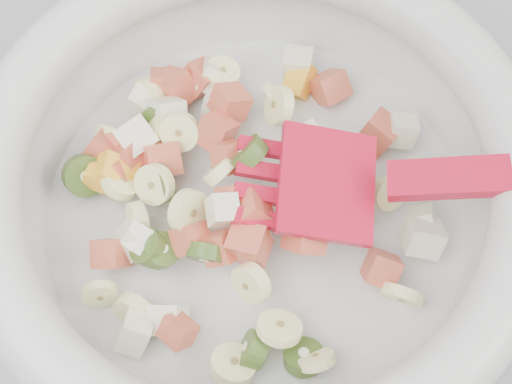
{
  "coord_description": "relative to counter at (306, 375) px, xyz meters",
  "views": [
    {
      "loc": [
        -0.04,
        1.23,
        1.39
      ],
      "look_at": [
        -0.06,
        1.45,
        0.95
      ],
      "focal_mm": 55.0,
      "sensor_mm": 36.0,
      "label": 1
    }
  ],
  "objects": [
    {
      "name": "counter",
      "position": [
        0.0,
        0.0,
        0.0
      ],
      "size": [
        2.0,
        0.6,
        0.9
      ],
      "primitive_type": "cube",
      "color": "gray",
      "rests_on": "ground"
    },
    {
      "name": "mixing_bowl",
      "position": [
        -0.06,
        -0.0,
        0.5
      ],
      "size": [
        0.48,
        0.36,
        0.13
      ],
      "color": "silver",
      "rests_on": "counter"
    }
  ]
}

